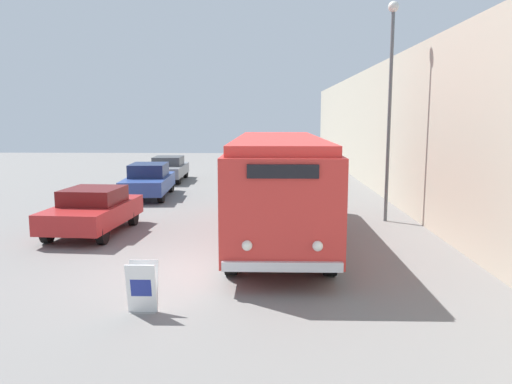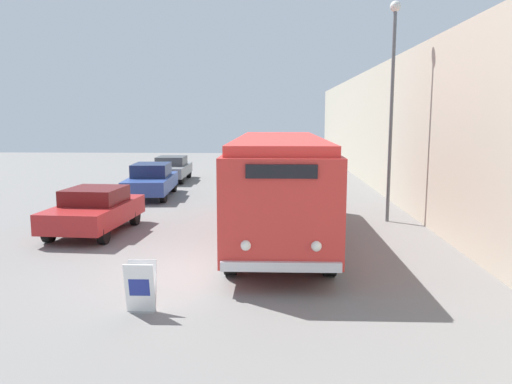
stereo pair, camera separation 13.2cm
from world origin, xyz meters
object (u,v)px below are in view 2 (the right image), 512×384
object	(u,v)px
parked_car_near	(95,210)
streetlamp	(392,85)
parked_car_mid	(151,180)
parked_car_far	(172,168)
sign_board	(141,288)
vintage_bus	(279,181)

from	to	relation	value
parked_car_near	streetlamp	bearing A→B (deg)	16.48
parked_car_mid	parked_car_far	world-z (taller)	parked_car_mid
sign_board	streetlamp	distance (m)	11.56
parked_car_near	parked_car_far	size ratio (longest dim) A/B	0.92
streetlamp	sign_board	bearing A→B (deg)	-127.30
vintage_bus	parked_car_far	size ratio (longest dim) A/B	2.26
vintage_bus	sign_board	xyz separation A→B (m)	(-2.65, -5.94, -1.29)
streetlamp	parked_car_far	size ratio (longest dim) A/B	1.67
streetlamp	parked_car_mid	distance (m)	11.63
sign_board	parked_car_far	bearing A→B (deg)	99.96
parked_car_mid	sign_board	bearing A→B (deg)	-80.52
sign_board	parked_car_mid	xyz separation A→B (m)	(-3.15, 13.66, 0.31)
sign_board	streetlamp	bearing A→B (deg)	52.70
parked_car_mid	parked_car_far	xyz separation A→B (m)	(-0.27, 5.87, -0.04)
parked_car_mid	parked_car_far	distance (m)	5.87
sign_board	vintage_bus	bearing A→B (deg)	65.97
sign_board	parked_car_mid	world-z (taller)	parked_car_mid
streetlamp	parked_car_near	world-z (taller)	streetlamp
streetlamp	parked_car_mid	bearing A→B (deg)	152.09
streetlamp	parked_car_far	distance (m)	15.34
parked_car_near	parked_car_mid	xyz separation A→B (m)	(0.03, 7.25, 0.03)
vintage_bus	parked_car_near	bearing A→B (deg)	175.33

